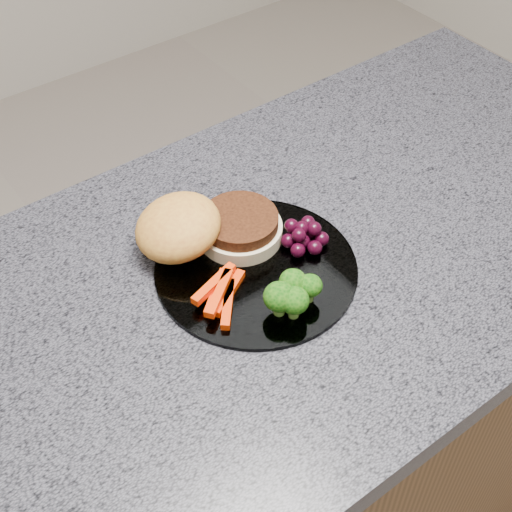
# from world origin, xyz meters

# --- Properties ---
(island_cabinet) EXTENTS (1.20, 0.60, 0.86)m
(island_cabinet) POSITION_xyz_m (0.00, 0.00, 0.43)
(island_cabinet) COLOR brown
(island_cabinet) RESTS_ON ground
(countertop) EXTENTS (1.20, 0.60, 0.04)m
(countertop) POSITION_xyz_m (0.00, 0.00, 0.88)
(countertop) COLOR #4F4E59
(countertop) RESTS_ON island_cabinet
(plate) EXTENTS (0.26, 0.26, 0.01)m
(plate) POSITION_xyz_m (-0.06, 0.01, 0.90)
(plate) COLOR white
(plate) RESTS_ON countertop
(burger) EXTENTS (0.22, 0.17, 0.06)m
(burger) POSITION_xyz_m (-0.10, 0.08, 0.93)
(burger) COLOR beige
(burger) RESTS_ON plate
(carrot_sticks) EXTENTS (0.08, 0.08, 0.02)m
(carrot_sticks) POSITION_xyz_m (-0.13, -0.01, 0.91)
(carrot_sticks) COLOR #EE3203
(carrot_sticks) RESTS_ON plate
(broccoli) EXTENTS (0.08, 0.06, 0.05)m
(broccoli) POSITION_xyz_m (-0.07, -0.07, 0.93)
(broccoli) COLOR #5D8F34
(broccoli) RESTS_ON plate
(grape_bunch) EXTENTS (0.06, 0.06, 0.03)m
(grape_bunch) POSITION_xyz_m (0.01, 0.01, 0.92)
(grape_bunch) COLOR black
(grape_bunch) RESTS_ON plate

